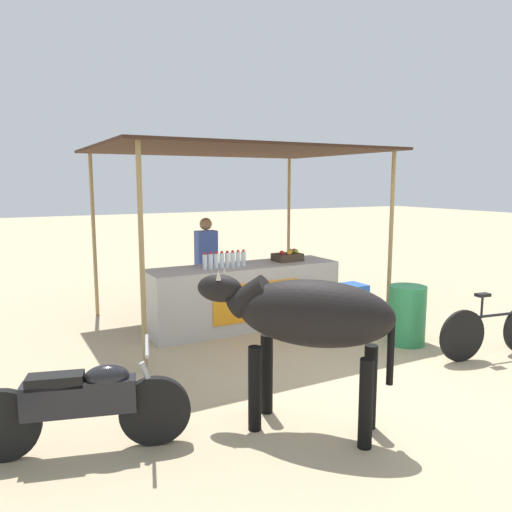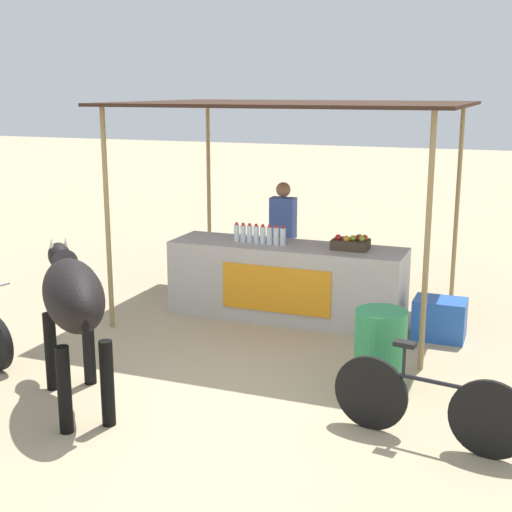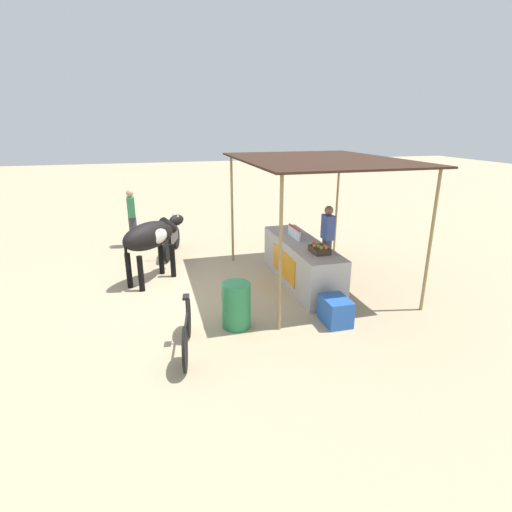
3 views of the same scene
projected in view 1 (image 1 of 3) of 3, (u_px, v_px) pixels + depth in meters
ground_plane at (329, 373)px, 5.86m from camera, size 60.00×60.00×0.00m
stall_counter at (244, 296)px, 7.70m from camera, size 3.00×0.82×0.96m
stall_awning at (235, 156)px, 7.65m from camera, size 4.20×3.20×2.72m
water_bottle_row at (225, 260)px, 7.41m from camera, size 0.70×0.07×0.25m
fruit_crate at (288, 256)px, 8.05m from camera, size 0.44×0.32×0.18m
vendor_behind_counter at (206, 267)px, 8.16m from camera, size 0.34×0.22×1.65m
cooler_box at (348, 298)px, 8.57m from camera, size 0.60×0.44×0.48m
water_barrel at (407, 315)px, 6.87m from camera, size 0.50×0.50×0.81m
cow at (307, 318)px, 4.42m from camera, size 1.52×1.57×1.44m
motorcycle_parked at (83, 403)px, 4.09m from camera, size 1.75×0.70×0.90m
bicycle_leaning at (494, 331)px, 6.35m from camera, size 1.65×0.30×0.85m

